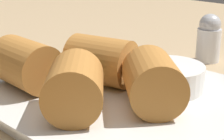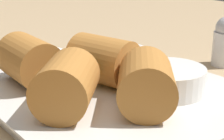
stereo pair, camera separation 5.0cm
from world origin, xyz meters
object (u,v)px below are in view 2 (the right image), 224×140
object	(u,v)px
dipping_bowl_near	(116,59)
dipping_bowl_far	(169,79)
napkin	(20,52)
serving_plate	(112,95)

from	to	relation	value
dipping_bowl_near	dipping_bowl_far	world-z (taller)	same
napkin	dipping_bowl_far	bearing A→B (deg)	8.08
dipping_bowl_far	napkin	world-z (taller)	dipping_bowl_far
serving_plate	napkin	xyz separation A→B (cm)	(-22.99, 0.24, -0.46)
serving_plate	dipping_bowl_near	xyz separation A→B (cm)	(-4.34, 4.21, 2.18)
serving_plate	dipping_bowl_far	size ratio (longest dim) A/B	3.63
dipping_bowl_far	napkin	size ratio (longest dim) A/B	0.58
serving_plate	dipping_bowl_near	distance (cm)	6.43
napkin	serving_plate	bearing A→B (deg)	-0.60
dipping_bowl_far	napkin	bearing A→B (deg)	-171.92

